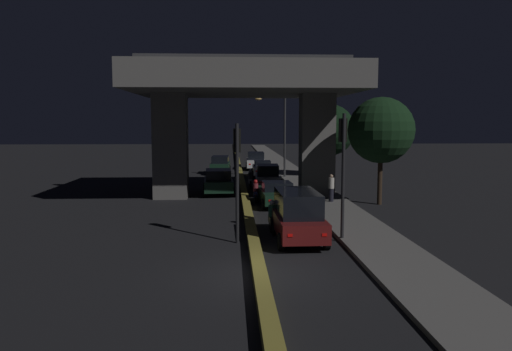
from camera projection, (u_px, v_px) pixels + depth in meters
ground_plane at (259, 275)px, 15.90m from camera, size 200.00×200.00×0.00m
median_divider at (239, 169)px, 50.65m from camera, size 0.44×126.00×0.34m
sidewalk_right at (297, 177)px, 43.95m from camera, size 2.74×126.00×0.16m
elevated_overpass at (244, 92)px, 31.84m from camera, size 13.94×11.41×9.16m
traffic_light_left_of_median at (237, 162)px, 19.94m from camera, size 0.30×0.49×4.82m
traffic_light_right_of_median at (343, 155)px, 20.12m from camera, size 0.30×0.49×5.22m
street_lamp at (280, 129)px, 43.18m from camera, size 2.67×0.32×7.14m
car_dark_red_lead at (298, 215)px, 20.49m from camera, size 2.04×4.65×2.06m
car_dark_green_second at (277, 193)px, 29.31m from camera, size 2.20×4.69×1.41m
car_silver_third at (268, 176)px, 36.90m from camera, size 2.08×4.05×1.76m
car_white_fourth at (262, 169)px, 44.55m from camera, size 1.87×4.12×1.49m
car_white_fifth at (256, 161)px, 52.00m from camera, size 2.12×4.51×1.82m
car_dark_green_lead_oncoming at (218, 181)px, 33.86m from camera, size 2.19×4.15×1.69m
car_dark_green_second_oncoming at (220, 165)px, 47.41m from camera, size 2.02×4.12×1.72m
motorcycle_black_filtering_near at (272, 218)px, 22.13m from camera, size 0.33×2.00×1.45m
motorcycle_blue_filtering_mid at (256, 192)px, 30.65m from camera, size 0.33×1.84×1.38m
motorcycle_white_filtering_far at (250, 180)px, 37.27m from camera, size 0.32×1.95×1.40m
pedestrian_on_sidewalk at (331, 188)px, 29.72m from camera, size 0.33×0.33×1.65m
roadside_tree_kerbside_near at (381, 130)px, 29.26m from camera, size 3.89×3.89×6.36m
roadside_tree_kerbside_mid at (329, 130)px, 43.78m from camera, size 4.53×4.53×6.48m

